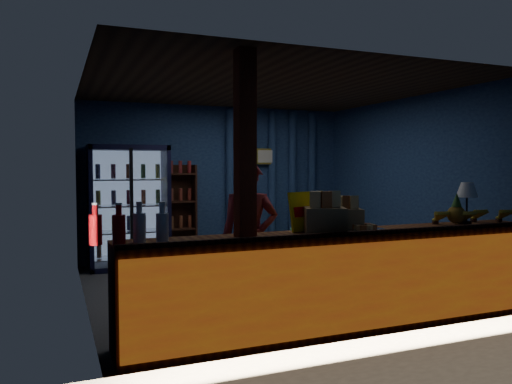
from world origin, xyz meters
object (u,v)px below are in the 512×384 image
pastry_tray (365,229)px  table_lamp (467,192)px  green_chair (313,242)px  shopkeeper (249,241)px

pastry_tray → table_lamp: 1.41m
green_chair → pastry_tray: pastry_tray is taller
table_lamp → shopkeeper: bearing=165.1°
shopkeeper → table_lamp: (2.30, -0.61, 0.49)m
shopkeeper → pastry_tray: shopkeeper is taller
shopkeeper → green_chair: (2.20, 2.68, -0.53)m
green_chair → table_lamp: table_lamp is taller
shopkeeper → pastry_tray: (0.93, -0.71, 0.16)m
shopkeeper → green_chair: 3.51m
shopkeeper → green_chair: bearing=66.3°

